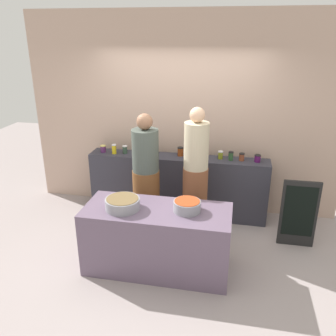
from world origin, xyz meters
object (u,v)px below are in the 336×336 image
object	(u,v)px
preserve_jar_0	(103,149)
preserve_jar_1	(114,149)
preserve_jar_7	(231,156)
cooking_pot_center	(187,206)
preserve_jar_6	(221,155)
preserve_jar_2	(125,149)
preserve_jar_4	(180,152)
preserve_jar_8	(242,157)
preserve_jar_3	(148,151)
preserve_jar_9	(257,158)
chalkboard_sign	(299,214)
cooking_pot_left	(123,204)
preserve_jar_5	(195,155)
cook_with_tongs	(146,181)
cook_in_cap	(195,180)

from	to	relation	value
preserve_jar_0	preserve_jar_1	xyz separation A→B (m)	(0.19, -0.03, 0.02)
preserve_jar_7	cooking_pot_center	distance (m)	1.45
preserve_jar_0	preserve_jar_6	world-z (taller)	preserve_jar_6
preserve_jar_2	preserve_jar_4	size ratio (longest dim) A/B	0.91
preserve_jar_2	preserve_jar_6	distance (m)	1.45
preserve_jar_4	preserve_jar_8	size ratio (longest dim) A/B	1.19
preserve_jar_3	preserve_jar_9	xyz separation A→B (m)	(1.61, 0.03, -0.01)
preserve_jar_4	chalkboard_sign	bearing A→B (deg)	-20.39
preserve_jar_4	preserve_jar_6	distance (m)	0.60
preserve_jar_0	preserve_jar_3	distance (m)	0.72
preserve_jar_2	preserve_jar_9	distance (m)	1.97
cooking_pot_left	chalkboard_sign	size ratio (longest dim) A/B	0.43
preserve_jar_0	preserve_jar_8	size ratio (longest dim) A/B	0.98
preserve_jar_0	preserve_jar_4	xyz separation A→B (m)	(1.20, 0.06, 0.01)
preserve_jar_1	chalkboard_sign	size ratio (longest dim) A/B	0.16
preserve_jar_8	chalkboard_sign	xyz separation A→B (m)	(0.77, -0.59, -0.53)
preserve_jar_7	preserve_jar_6	bearing A→B (deg)	166.11
preserve_jar_9	cooking_pot_center	distance (m)	1.60
preserve_jar_0	preserve_jar_8	xyz separation A→B (m)	(2.10, 0.03, 0.00)
preserve_jar_8	chalkboard_sign	distance (m)	1.10
preserve_jar_1	preserve_jar_3	distance (m)	0.53
preserve_jar_3	preserve_jar_5	world-z (taller)	preserve_jar_3
preserve_jar_6	preserve_jar_9	bearing A→B (deg)	-3.58
preserve_jar_7	cooking_pot_center	world-z (taller)	preserve_jar_7
cooking_pot_left	chalkboard_sign	xyz separation A→B (m)	(2.09, 0.89, -0.38)
preserve_jar_8	cooking_pot_center	bearing A→B (deg)	-112.95
preserve_jar_7	chalkboard_sign	distance (m)	1.21
preserve_jar_0	preserve_jar_8	world-z (taller)	preserve_jar_8
preserve_jar_8	chalkboard_sign	bearing A→B (deg)	-37.29
preserve_jar_0	preserve_jar_2	distance (m)	0.35
preserve_jar_6	preserve_jar_7	distance (m)	0.15
preserve_jar_4	cook_with_tongs	world-z (taller)	cook_with_tongs
preserve_jar_9	cook_in_cap	xyz separation A→B (m)	(-0.82, -0.57, -0.17)
preserve_jar_2	cook_with_tongs	distance (m)	0.81
preserve_jar_4	cook_in_cap	world-z (taller)	cook_in_cap
preserve_jar_3	cooking_pot_left	world-z (taller)	preserve_jar_3
preserve_jar_1	cooking_pot_left	bearing A→B (deg)	-67.32
preserve_jar_1	preserve_jar_7	world-z (taller)	preserve_jar_1
preserve_jar_6	cooking_pot_center	bearing A→B (deg)	-101.34
preserve_jar_1	preserve_jar_5	bearing A→B (deg)	1.18
preserve_jar_3	preserve_jar_7	world-z (taller)	preserve_jar_7
preserve_jar_4	preserve_jar_5	world-z (taller)	preserve_jar_4
preserve_jar_7	preserve_jar_1	bearing A→B (deg)	-178.45
preserve_jar_6	cooking_pot_left	distance (m)	1.82
preserve_jar_8	cooking_pot_left	distance (m)	1.99
preserve_jar_9	cook_in_cap	bearing A→B (deg)	-145.14
preserve_jar_5	preserve_jar_8	bearing A→B (deg)	3.20
preserve_jar_3	preserve_jar_8	xyz separation A→B (m)	(1.39, 0.04, -0.01)
cooking_pot_left	cook_with_tongs	distance (m)	0.86
preserve_jar_1	cooking_pot_left	world-z (taller)	preserve_jar_1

